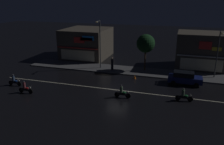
{
  "coord_description": "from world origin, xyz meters",
  "views": [
    {
      "loc": [
        7.23,
        -25.57,
        10.94
      ],
      "look_at": [
        -1.65,
        3.17,
        1.14
      ],
      "focal_mm": 37.23,
      "sensor_mm": 36.0,
      "label": 1
    }
  ],
  "objects_px": {
    "streetlamp_mid": "(218,51)",
    "pedestrian_on_sidewalk": "(112,64)",
    "streetlamp_west": "(100,41)",
    "motorcycle_following": "(14,81)",
    "traffic_cone": "(135,77)",
    "motorcycle_opposite_lane": "(122,92)",
    "parked_car_near_kerb": "(185,78)",
    "motorcycle_lead": "(25,88)",
    "motorcycle_trailing_far": "(184,96)"
  },
  "relations": [
    {
      "from": "streetlamp_mid",
      "to": "pedestrian_on_sidewalk",
      "type": "xyz_separation_m",
      "value": [
        -14.85,
        -0.65,
        -2.99
      ]
    },
    {
      "from": "motorcycle_following",
      "to": "traffic_cone",
      "type": "relative_size",
      "value": 3.45
    },
    {
      "from": "motorcycle_trailing_far",
      "to": "motorcycle_following",
      "type": "bearing_deg",
      "value": 1.51
    },
    {
      "from": "parked_car_near_kerb",
      "to": "motorcycle_following",
      "type": "bearing_deg",
      "value": -161.45
    },
    {
      "from": "streetlamp_mid",
      "to": "parked_car_near_kerb",
      "type": "relative_size",
      "value": 1.52
    },
    {
      "from": "pedestrian_on_sidewalk",
      "to": "traffic_cone",
      "type": "height_order",
      "value": "pedestrian_on_sidewalk"
    },
    {
      "from": "streetlamp_mid",
      "to": "motorcycle_lead",
      "type": "distance_m",
      "value": 25.51
    },
    {
      "from": "pedestrian_on_sidewalk",
      "to": "traffic_cone",
      "type": "distance_m",
      "value": 5.07
    },
    {
      "from": "streetlamp_west",
      "to": "motorcycle_opposite_lane",
      "type": "bearing_deg",
      "value": -57.4
    },
    {
      "from": "streetlamp_west",
      "to": "pedestrian_on_sidewalk",
      "type": "bearing_deg",
      "value": -6.88
    },
    {
      "from": "pedestrian_on_sidewalk",
      "to": "motorcycle_following",
      "type": "relative_size",
      "value": 1.03
    },
    {
      "from": "parked_car_near_kerb",
      "to": "motorcycle_opposite_lane",
      "type": "distance_m",
      "value": 9.43
    },
    {
      "from": "motorcycle_following",
      "to": "streetlamp_mid",
      "type": "bearing_deg",
      "value": -163.64
    },
    {
      "from": "streetlamp_mid",
      "to": "motorcycle_following",
      "type": "relative_size",
      "value": 3.44
    },
    {
      "from": "streetlamp_west",
      "to": "motorcycle_following",
      "type": "relative_size",
      "value": 3.95
    },
    {
      "from": "motorcycle_following",
      "to": "traffic_cone",
      "type": "height_order",
      "value": "motorcycle_following"
    },
    {
      "from": "streetlamp_mid",
      "to": "pedestrian_on_sidewalk",
      "type": "distance_m",
      "value": 15.16
    },
    {
      "from": "streetlamp_mid",
      "to": "parked_car_near_kerb",
      "type": "height_order",
      "value": "streetlamp_mid"
    },
    {
      "from": "parked_car_near_kerb",
      "to": "motorcycle_trailing_far",
      "type": "height_order",
      "value": "parked_car_near_kerb"
    },
    {
      "from": "motorcycle_lead",
      "to": "streetlamp_west",
      "type": "bearing_deg",
      "value": -115.8
    },
    {
      "from": "streetlamp_west",
      "to": "motorcycle_trailing_far",
      "type": "height_order",
      "value": "streetlamp_west"
    },
    {
      "from": "motorcycle_following",
      "to": "motorcycle_trailing_far",
      "type": "distance_m",
      "value": 21.07
    },
    {
      "from": "pedestrian_on_sidewalk",
      "to": "parked_car_near_kerb",
      "type": "xyz_separation_m",
      "value": [
        10.83,
        -2.84,
        -0.18
      ]
    },
    {
      "from": "pedestrian_on_sidewalk",
      "to": "motorcycle_following",
      "type": "height_order",
      "value": "pedestrian_on_sidewalk"
    },
    {
      "from": "motorcycle_opposite_lane",
      "to": "motorcycle_lead",
      "type": "bearing_deg",
      "value": 5.0
    },
    {
      "from": "streetlamp_mid",
      "to": "pedestrian_on_sidewalk",
      "type": "relative_size",
      "value": 3.34
    },
    {
      "from": "motorcycle_trailing_far",
      "to": "motorcycle_opposite_lane",
      "type": "bearing_deg",
      "value": 6.7
    },
    {
      "from": "streetlamp_west",
      "to": "parked_car_near_kerb",
      "type": "bearing_deg",
      "value": -13.47
    },
    {
      "from": "streetlamp_west",
      "to": "streetlamp_mid",
      "type": "distance_m",
      "value": 16.97
    },
    {
      "from": "pedestrian_on_sidewalk",
      "to": "motorcycle_lead",
      "type": "xyz_separation_m",
      "value": [
        -7.27,
        -11.59,
        -0.41
      ]
    },
    {
      "from": "motorcycle_following",
      "to": "motorcycle_opposite_lane",
      "type": "relative_size",
      "value": 1.0
    },
    {
      "from": "pedestrian_on_sidewalk",
      "to": "motorcycle_opposite_lane",
      "type": "distance_m",
      "value": 10.31
    },
    {
      "from": "pedestrian_on_sidewalk",
      "to": "motorcycle_trailing_far",
      "type": "relative_size",
      "value": 1.03
    },
    {
      "from": "motorcycle_opposite_lane",
      "to": "motorcycle_trailing_far",
      "type": "bearing_deg",
      "value": -176.19
    },
    {
      "from": "streetlamp_west",
      "to": "motorcycle_trailing_far",
      "type": "bearing_deg",
      "value": -33.58
    },
    {
      "from": "motorcycle_opposite_lane",
      "to": "traffic_cone",
      "type": "height_order",
      "value": "motorcycle_opposite_lane"
    },
    {
      "from": "parked_car_near_kerb",
      "to": "pedestrian_on_sidewalk",
      "type": "bearing_deg",
      "value": 165.29
    },
    {
      "from": "pedestrian_on_sidewalk",
      "to": "traffic_cone",
      "type": "relative_size",
      "value": 3.55
    },
    {
      "from": "motorcycle_following",
      "to": "parked_car_near_kerb",
      "type": "bearing_deg",
      "value": -167.94
    },
    {
      "from": "parked_car_near_kerb",
      "to": "motorcycle_following",
      "type": "relative_size",
      "value": 2.26
    },
    {
      "from": "streetlamp_mid",
      "to": "motorcycle_trailing_far",
      "type": "xyz_separation_m",
      "value": [
        -4.03,
        -8.98,
        -3.4
      ]
    },
    {
      "from": "pedestrian_on_sidewalk",
      "to": "motorcycle_following",
      "type": "distance_m",
      "value": 14.22
    },
    {
      "from": "pedestrian_on_sidewalk",
      "to": "motorcycle_following",
      "type": "bearing_deg",
      "value": 164.48
    },
    {
      "from": "motorcycle_opposite_lane",
      "to": "streetlamp_west",
      "type": "bearing_deg",
      "value": -63.06
    },
    {
      "from": "motorcycle_lead",
      "to": "motorcycle_opposite_lane",
      "type": "distance_m",
      "value": 11.57
    },
    {
      "from": "parked_car_near_kerb",
      "to": "motorcycle_lead",
      "type": "bearing_deg",
      "value": -154.22
    },
    {
      "from": "streetlamp_west",
      "to": "motorcycle_opposite_lane",
      "type": "distance_m",
      "value": 12.16
    },
    {
      "from": "streetlamp_west",
      "to": "motorcycle_lead",
      "type": "bearing_deg",
      "value": -113.58
    },
    {
      "from": "pedestrian_on_sidewalk",
      "to": "motorcycle_trailing_far",
      "type": "xyz_separation_m",
      "value": [
        10.82,
        -8.33,
        -0.41
      ]
    },
    {
      "from": "motorcycle_opposite_lane",
      "to": "traffic_cone",
      "type": "distance_m",
      "value": 6.7
    }
  ]
}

